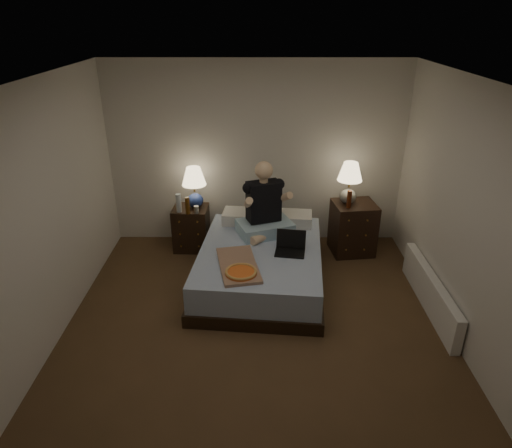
{
  "coord_description": "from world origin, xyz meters",
  "views": [
    {
      "loc": [
        0.01,
        -3.74,
        3.03
      ],
      "look_at": [
        0.0,
        0.9,
        0.85
      ],
      "focal_mm": 32.0,
      "sensor_mm": 36.0,
      "label": 1
    }
  ],
  "objects_px": {
    "laptop": "(290,244)",
    "nightstand_right": "(353,228)",
    "lamp_left": "(194,187)",
    "beer_bottle_right": "(349,199)",
    "lamp_right": "(349,183)",
    "radiator": "(430,292)",
    "nightstand_left": "(191,228)",
    "bed": "(260,266)",
    "person": "(265,199)",
    "water_bottle": "(179,203)",
    "beer_bottle_left": "(188,206)",
    "pizza_box": "(241,273)",
    "soda_can": "(196,210)"
  },
  "relations": [
    {
      "from": "laptop",
      "to": "nightstand_right",
      "type": "bearing_deg",
      "value": 54.13
    },
    {
      "from": "lamp_left",
      "to": "beer_bottle_right",
      "type": "height_order",
      "value": "lamp_left"
    },
    {
      "from": "lamp_right",
      "to": "radiator",
      "type": "relative_size",
      "value": 0.35
    },
    {
      "from": "nightstand_left",
      "to": "lamp_left",
      "type": "distance_m",
      "value": 0.59
    },
    {
      "from": "bed",
      "to": "lamp_left",
      "type": "relative_size",
      "value": 3.37
    },
    {
      "from": "nightstand_right",
      "to": "lamp_right",
      "type": "distance_m",
      "value": 0.64
    },
    {
      "from": "nightstand_left",
      "to": "person",
      "type": "bearing_deg",
      "value": -24.57
    },
    {
      "from": "lamp_right",
      "to": "water_bottle",
      "type": "height_order",
      "value": "lamp_right"
    },
    {
      "from": "beer_bottle_right",
      "to": "person",
      "type": "height_order",
      "value": "person"
    },
    {
      "from": "beer_bottle_left",
      "to": "beer_bottle_right",
      "type": "xyz_separation_m",
      "value": [
        2.09,
        -0.03,
        0.11
      ]
    },
    {
      "from": "beer_bottle_left",
      "to": "laptop",
      "type": "height_order",
      "value": "beer_bottle_left"
    },
    {
      "from": "beer_bottle_left",
      "to": "person",
      "type": "distance_m",
      "value": 1.08
    },
    {
      "from": "bed",
      "to": "lamp_left",
      "type": "distance_m",
      "value": 1.45
    },
    {
      "from": "beer_bottle_left",
      "to": "pizza_box",
      "type": "bearing_deg",
      "value": -61.06
    },
    {
      "from": "person",
      "to": "bed",
      "type": "bearing_deg",
      "value": -117.79
    },
    {
      "from": "nightstand_left",
      "to": "beer_bottle_left",
      "type": "relative_size",
      "value": 2.63
    },
    {
      "from": "nightstand_right",
      "to": "person",
      "type": "distance_m",
      "value": 1.39
    },
    {
      "from": "nightstand_left",
      "to": "pizza_box",
      "type": "height_order",
      "value": "nightstand_left"
    },
    {
      "from": "soda_can",
      "to": "nightstand_left",
      "type": "bearing_deg",
      "value": 122.8
    },
    {
      "from": "person",
      "to": "laptop",
      "type": "relative_size",
      "value": 2.74
    },
    {
      "from": "soda_can",
      "to": "beer_bottle_right",
      "type": "height_order",
      "value": "beer_bottle_right"
    },
    {
      "from": "bed",
      "to": "water_bottle",
      "type": "bearing_deg",
      "value": 149.48
    },
    {
      "from": "pizza_box",
      "to": "radiator",
      "type": "relative_size",
      "value": 0.47
    },
    {
      "from": "bed",
      "to": "lamp_left",
      "type": "xyz_separation_m",
      "value": [
        -0.88,
        0.95,
        0.65
      ]
    },
    {
      "from": "lamp_left",
      "to": "pizza_box",
      "type": "relative_size",
      "value": 0.74
    },
    {
      "from": "beer_bottle_left",
      "to": "radiator",
      "type": "xyz_separation_m",
      "value": [
        2.83,
        -1.23,
        -0.52
      ]
    },
    {
      "from": "nightstand_right",
      "to": "lamp_right",
      "type": "bearing_deg",
      "value": 159.46
    },
    {
      "from": "water_bottle",
      "to": "nightstand_left",
      "type": "bearing_deg",
      "value": 46.2
    },
    {
      "from": "laptop",
      "to": "pizza_box",
      "type": "distance_m",
      "value": 0.75
    },
    {
      "from": "beer_bottle_right",
      "to": "pizza_box",
      "type": "xyz_separation_m",
      "value": [
        -1.36,
        -1.3,
        -0.31
      ]
    },
    {
      "from": "nightstand_left",
      "to": "beer_bottle_right",
      "type": "relative_size",
      "value": 2.63
    },
    {
      "from": "pizza_box",
      "to": "lamp_left",
      "type": "bearing_deg",
      "value": 101.84
    },
    {
      "from": "bed",
      "to": "nightstand_left",
      "type": "height_order",
      "value": "nightstand_left"
    },
    {
      "from": "beer_bottle_left",
      "to": "laptop",
      "type": "relative_size",
      "value": 0.68
    },
    {
      "from": "nightstand_right",
      "to": "lamp_right",
      "type": "xyz_separation_m",
      "value": [
        -0.1,
        0.02,
        0.64
      ]
    },
    {
      "from": "lamp_left",
      "to": "person",
      "type": "xyz_separation_m",
      "value": [
        0.93,
        -0.54,
        0.05
      ]
    },
    {
      "from": "bed",
      "to": "lamp_right",
      "type": "relative_size",
      "value": 3.37
    },
    {
      "from": "beer_bottle_left",
      "to": "beer_bottle_right",
      "type": "distance_m",
      "value": 2.1
    },
    {
      "from": "nightstand_left",
      "to": "beer_bottle_right",
      "type": "height_order",
      "value": "beer_bottle_right"
    },
    {
      "from": "bed",
      "to": "laptop",
      "type": "xyz_separation_m",
      "value": [
        0.34,
        -0.12,
        0.36
      ]
    },
    {
      "from": "bed",
      "to": "soda_can",
      "type": "distance_m",
      "value": 1.19
    },
    {
      "from": "lamp_left",
      "to": "person",
      "type": "height_order",
      "value": "person"
    },
    {
      "from": "laptop",
      "to": "radiator",
      "type": "xyz_separation_m",
      "value": [
        1.54,
        -0.4,
        -0.39
      ]
    },
    {
      "from": "soda_can",
      "to": "person",
      "type": "relative_size",
      "value": 0.11
    },
    {
      "from": "beer_bottle_left",
      "to": "nightstand_left",
      "type": "bearing_deg",
      "value": 90.2
    },
    {
      "from": "lamp_left",
      "to": "soda_can",
      "type": "height_order",
      "value": "lamp_left"
    },
    {
      "from": "bed",
      "to": "lamp_left",
      "type": "bearing_deg",
      "value": 138.29
    },
    {
      "from": "water_bottle",
      "to": "person",
      "type": "xyz_separation_m",
      "value": [
        1.13,
        -0.38,
        0.21
      ]
    },
    {
      "from": "beer_bottle_right",
      "to": "person",
      "type": "xyz_separation_m",
      "value": [
        -1.09,
        -0.28,
        0.11
      ]
    },
    {
      "from": "lamp_left",
      "to": "water_bottle",
      "type": "relative_size",
      "value": 2.24
    }
  ]
}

